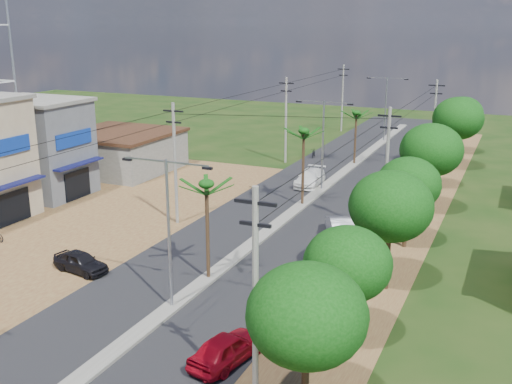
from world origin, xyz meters
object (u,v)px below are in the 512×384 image
Objects in this scene: car_red_near at (227,349)px; car_silver_mid at (340,228)px; car_parked_dark at (81,262)px; car_white_far at (310,178)px.

car_silver_mid reaches higher than car_red_near.
car_parked_dark is at bearing -11.33° from car_red_near.
car_parked_dark is at bearing -107.12° from car_white_far.
car_parked_dark is (-12.50, 5.30, -0.06)m from car_red_near.
car_silver_mid is (0.00, 17.38, 0.08)m from car_red_near.
car_red_near is at bearing -103.88° from car_parked_dark.
car_silver_mid is 13.87m from car_white_far.
car_silver_mid is 0.94× the size of car_white_far.
car_red_near reaches higher than car_parked_dark.
car_silver_mid reaches higher than car_parked_dark.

